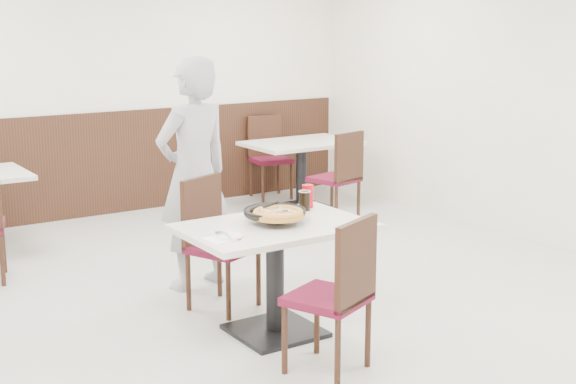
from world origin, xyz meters
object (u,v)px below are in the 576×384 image
side_plate (229,236)px  diner_person (194,174)px  red_cup (308,196)px  chair_far (223,245)px  bg_chair_right_far (271,158)px  pizza (278,215)px  bg_table_right (301,175)px  bg_chair_right_near (334,177)px  pizza_pan (275,216)px  chair_near (327,294)px  main_table (275,279)px  cola_glass (305,201)px

side_plate → diner_person: diner_person is taller
red_cup → chair_far: bearing=147.8°
diner_person → bg_chair_right_far: diner_person is taller
diner_person → chair_far: bearing=75.0°
pizza → bg_table_right: size_ratio=0.28×
red_cup → bg_chair_right_near: bearing=49.1°
pizza_pan → pizza: (-0.01, -0.06, 0.02)m
red_cup → chair_near: bearing=-118.5°
bg_chair_right_far → side_plate: bearing=63.1°
chair_far → bg_chair_right_far: size_ratio=1.00×
main_table → bg_chair_right_far: size_ratio=1.26×
pizza → chair_near: bearing=-96.3°
diner_person → bg_chair_right_near: 2.41m
bg_table_right → cola_glass: bearing=-123.9°
chair_near → pizza: 0.73m
chair_near → pizza: (0.07, 0.64, 0.34)m
chair_far → diner_person: 0.70m
main_table → pizza_pan: (0.03, 0.05, 0.42)m
pizza → side_plate: pizza is taller
diner_person → side_plate: bearing=63.0°
pizza → diner_person: bearing=90.7°
bg_chair_right_far → chair_near: bearing=70.3°
cola_glass → bg_chair_right_far: bearing=61.5°
pizza → chair_far: bearing=96.3°
pizza → cola_glass: cola_glass is taller
chair_near → cola_glass: 1.03m
chair_near → bg_chair_right_far: (2.24, 4.19, 0.00)m
main_table → cola_glass: cola_glass is taller
red_cup → diner_person: size_ratio=0.09×
main_table → diner_person: 1.27m
main_table → diner_person: size_ratio=0.67×
main_table → chair_far: 0.62m
pizza_pan → diner_person: diner_person is taller
bg_chair_right_near → bg_table_right: bearing=72.2°
chair_near → chair_far: (0.00, 1.27, 0.00)m
cola_glass → bg_chair_right_far: size_ratio=0.14×
main_table → pizza_pan: 0.42m
bg_chair_right_near → bg_chair_right_far: size_ratio=1.00×
pizza_pan → bg_chair_right_near: 3.03m
red_cup → diner_person: bearing=117.6°
pizza_pan → main_table: bearing=-121.6°
pizza_pan → cola_glass: size_ratio=2.58×
chair_near → cola_glass: size_ratio=7.31×
cola_glass → bg_chair_right_near: 2.67m
side_plate → cola_glass: 0.86m
chair_near → bg_chair_right_near: 3.61m
cola_glass → red_cup: size_ratio=0.81×
main_table → bg_table_right: (2.18, 2.89, 0.00)m
cola_glass → chair_near: bearing=-116.6°
red_cup → cola_glass: bearing=-136.3°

